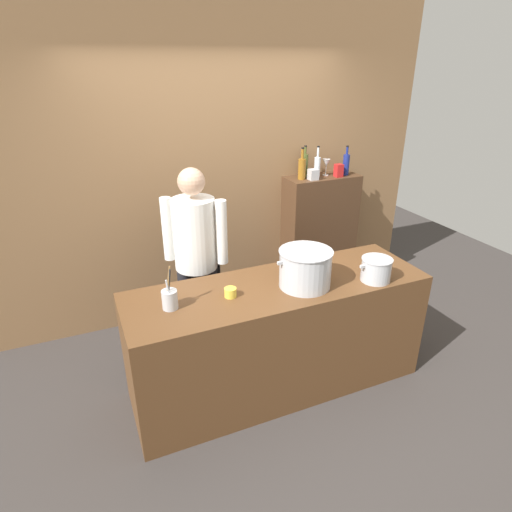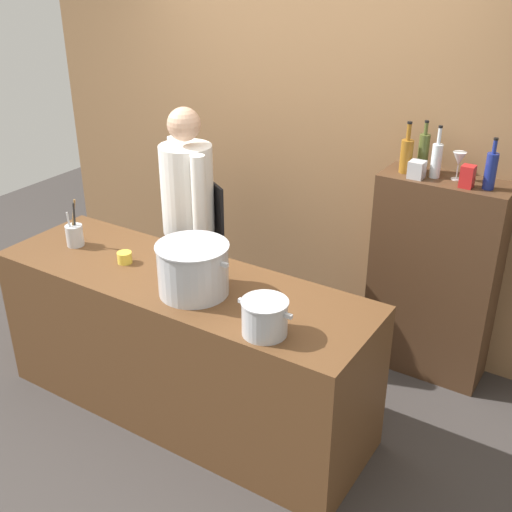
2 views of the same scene
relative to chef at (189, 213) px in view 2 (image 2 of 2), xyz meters
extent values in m
plane|color=#383330|center=(0.43, -0.65, -0.96)|extent=(8.00, 8.00, 0.00)
cube|color=olive|center=(0.43, 0.75, 0.54)|extent=(4.40, 0.10, 3.00)
cube|color=brown|center=(0.43, -0.65, -0.51)|extent=(2.24, 0.70, 0.90)
cube|color=#472D1C|center=(1.49, 0.54, -0.30)|extent=(0.76, 0.32, 1.32)
cylinder|color=black|center=(0.08, -0.06, -0.54)|extent=(0.14, 0.14, 0.84)
cylinder|color=black|center=(-0.09, 0.05, -0.54)|extent=(0.14, 0.14, 0.84)
cylinder|color=white|center=(0.00, 0.00, 0.17)|extent=(0.34, 0.34, 0.58)
cube|color=black|center=(0.09, 0.15, -0.07)|extent=(0.26, 0.18, 0.52)
cylinder|color=white|center=(0.18, -0.12, 0.19)|extent=(0.09, 0.09, 0.52)
cylinder|color=white|center=(-0.19, 0.11, 0.19)|extent=(0.09, 0.09, 0.52)
sphere|color=tan|center=(0.00, 0.00, 0.59)|extent=(0.21, 0.21, 0.21)
cylinder|color=#B7BABF|center=(0.60, -0.73, 0.07)|extent=(0.37, 0.37, 0.27)
cylinder|color=#B7BABF|center=(0.60, -0.73, 0.21)|extent=(0.38, 0.38, 0.01)
cube|color=#B7BABF|center=(0.39, -0.73, 0.15)|extent=(0.04, 0.02, 0.02)
cube|color=#B7BABF|center=(0.80, -0.73, 0.15)|extent=(0.04, 0.02, 0.02)
cylinder|color=#B7BABF|center=(1.12, -0.86, 0.02)|extent=(0.22, 0.22, 0.17)
cylinder|color=#B7BABF|center=(1.12, -0.86, 0.11)|extent=(0.23, 0.23, 0.01)
cube|color=#B7BABF|center=(0.99, -0.86, 0.07)|extent=(0.04, 0.02, 0.02)
cube|color=#B7BABF|center=(1.24, -0.86, 0.07)|extent=(0.04, 0.02, 0.02)
cylinder|color=#B7BABF|center=(-0.37, -0.65, 0.00)|extent=(0.10, 0.10, 0.13)
cylinder|color=#B7BABF|center=(-0.37, -0.68, 0.06)|extent=(0.04, 0.02, 0.20)
cylinder|color=olive|center=(-0.37, -0.65, 0.09)|extent=(0.06, 0.03, 0.28)
cylinder|color=#262626|center=(-0.36, -0.64, 0.08)|extent=(0.05, 0.02, 0.26)
cylinder|color=yellow|center=(0.05, -0.67, -0.03)|extent=(0.08, 0.08, 0.06)
cylinder|color=#8C5919|center=(1.24, 0.52, 0.45)|extent=(0.07, 0.07, 0.20)
cylinder|color=#8C5919|center=(1.24, 0.52, 0.60)|extent=(0.03, 0.03, 0.10)
cylinder|color=black|center=(1.24, 0.52, 0.66)|extent=(0.03, 0.03, 0.01)
cylinder|color=silver|center=(1.42, 0.53, 0.45)|extent=(0.06, 0.06, 0.20)
cylinder|color=silver|center=(1.42, 0.53, 0.60)|extent=(0.02, 0.02, 0.10)
cylinder|color=black|center=(1.42, 0.53, 0.66)|extent=(0.02, 0.02, 0.01)
cylinder|color=navy|center=(1.74, 0.50, 0.46)|extent=(0.07, 0.07, 0.20)
cylinder|color=navy|center=(1.74, 0.50, 0.60)|extent=(0.02, 0.02, 0.08)
cylinder|color=black|center=(1.74, 0.50, 0.64)|extent=(0.03, 0.03, 0.01)
cylinder|color=#475123|center=(1.32, 0.60, 0.47)|extent=(0.06, 0.06, 0.22)
cylinder|color=#475123|center=(1.32, 0.60, 0.62)|extent=(0.02, 0.02, 0.07)
cylinder|color=black|center=(1.32, 0.60, 0.66)|extent=(0.03, 0.03, 0.01)
cylinder|color=silver|center=(1.54, 0.56, 0.36)|extent=(0.06, 0.06, 0.01)
cylinder|color=silver|center=(1.54, 0.56, 0.40)|extent=(0.01, 0.01, 0.08)
cone|color=silver|center=(1.54, 0.56, 0.48)|extent=(0.08, 0.08, 0.08)
cube|color=red|center=(1.63, 0.46, 0.42)|extent=(0.07, 0.07, 0.13)
cube|color=#B2B2B7|center=(1.33, 0.46, 0.41)|extent=(0.09, 0.09, 0.10)
camera|label=1|loc=(-0.82, -3.12, 1.43)|focal=30.39mm
camera|label=2|loc=(2.44, -3.02, 1.60)|focal=44.68mm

